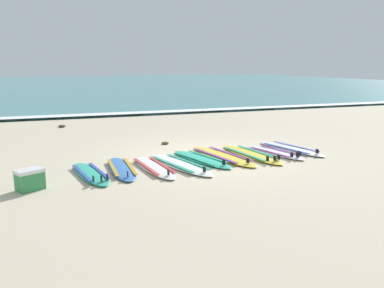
{
  "coord_description": "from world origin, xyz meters",
  "views": [
    {
      "loc": [
        -3.4,
        -8.48,
        2.19
      ],
      "look_at": [
        -0.26,
        0.33,
        0.25
      ],
      "focal_mm": 35.83,
      "sensor_mm": 36.0,
      "label": 1
    }
  ],
  "objects_px": {
    "surfboard_3": "(180,164)",
    "surfboard_7": "(274,152)",
    "surfboard_8": "(290,149)",
    "surfboard_5": "(222,156)",
    "cooler_box": "(30,179)",
    "surfboard_0": "(91,173)",
    "surfboard_1": "(121,168)",
    "surfboard_4": "(201,159)",
    "surfboard_6": "(251,154)",
    "surfboard_2": "(154,167)"
  },
  "relations": [
    {
      "from": "surfboard_3",
      "to": "surfboard_7",
      "type": "distance_m",
      "value": 2.62
    },
    {
      "from": "surfboard_7",
      "to": "surfboard_8",
      "type": "xyz_separation_m",
      "value": [
        0.63,
        0.25,
        -0.0
      ]
    },
    {
      "from": "surfboard_5",
      "to": "cooler_box",
      "type": "relative_size",
      "value": 4.57
    },
    {
      "from": "surfboard_0",
      "to": "surfboard_1",
      "type": "xyz_separation_m",
      "value": [
        0.66,
        0.18,
        -0.0
      ]
    },
    {
      "from": "surfboard_1",
      "to": "surfboard_4",
      "type": "distance_m",
      "value": 1.89
    },
    {
      "from": "surfboard_3",
      "to": "surfboard_4",
      "type": "bearing_deg",
      "value": 25.12
    },
    {
      "from": "surfboard_1",
      "to": "surfboard_7",
      "type": "distance_m",
      "value": 3.87
    },
    {
      "from": "surfboard_8",
      "to": "surfboard_6",
      "type": "bearing_deg",
      "value": -170.18
    },
    {
      "from": "cooler_box",
      "to": "surfboard_5",
      "type": "bearing_deg",
      "value": 14.26
    },
    {
      "from": "surfboard_1",
      "to": "surfboard_8",
      "type": "relative_size",
      "value": 0.89
    },
    {
      "from": "surfboard_2",
      "to": "surfboard_4",
      "type": "relative_size",
      "value": 0.98
    },
    {
      "from": "surfboard_1",
      "to": "surfboard_7",
      "type": "height_order",
      "value": "same"
    },
    {
      "from": "surfboard_2",
      "to": "surfboard_7",
      "type": "xyz_separation_m",
      "value": [
        3.19,
        0.35,
        0.0
      ]
    },
    {
      "from": "surfboard_3",
      "to": "cooler_box",
      "type": "bearing_deg",
      "value": -167.33
    },
    {
      "from": "surfboard_5",
      "to": "surfboard_7",
      "type": "xyz_separation_m",
      "value": [
        1.39,
        -0.09,
        0.0
      ]
    },
    {
      "from": "surfboard_0",
      "to": "surfboard_8",
      "type": "height_order",
      "value": "same"
    },
    {
      "from": "surfboard_0",
      "to": "surfboard_7",
      "type": "relative_size",
      "value": 1.01
    },
    {
      "from": "surfboard_1",
      "to": "cooler_box",
      "type": "relative_size",
      "value": 3.67
    },
    {
      "from": "surfboard_2",
      "to": "surfboard_3",
      "type": "xyz_separation_m",
      "value": [
        0.59,
        0.04,
        -0.0
      ]
    },
    {
      "from": "surfboard_6",
      "to": "surfboard_8",
      "type": "bearing_deg",
      "value": 9.82
    },
    {
      "from": "surfboard_4",
      "to": "surfboard_7",
      "type": "xyz_separation_m",
      "value": [
        1.98,
        0.02,
        0.0
      ]
    },
    {
      "from": "surfboard_1",
      "to": "surfboard_6",
      "type": "relative_size",
      "value": 0.84
    },
    {
      "from": "surfboard_2",
      "to": "surfboard_8",
      "type": "relative_size",
      "value": 0.94
    },
    {
      "from": "surfboard_6",
      "to": "cooler_box",
      "type": "distance_m",
      "value": 5.06
    },
    {
      "from": "surfboard_0",
      "to": "surfboard_4",
      "type": "height_order",
      "value": "same"
    },
    {
      "from": "surfboard_4",
      "to": "surfboard_1",
      "type": "bearing_deg",
      "value": -174.06
    },
    {
      "from": "surfboard_1",
      "to": "surfboard_2",
      "type": "height_order",
      "value": "same"
    },
    {
      "from": "surfboard_1",
      "to": "cooler_box",
      "type": "distance_m",
      "value": 1.92
    },
    {
      "from": "surfboard_0",
      "to": "cooler_box",
      "type": "height_order",
      "value": "cooler_box"
    },
    {
      "from": "surfboard_6",
      "to": "surfboard_4",
      "type": "bearing_deg",
      "value": -178.01
    },
    {
      "from": "surfboard_2",
      "to": "cooler_box",
      "type": "bearing_deg",
      "value": -165.21
    },
    {
      "from": "surfboard_2",
      "to": "surfboard_5",
      "type": "xyz_separation_m",
      "value": [
        1.81,
        0.44,
        -0.0
      ]
    },
    {
      "from": "surfboard_5",
      "to": "surfboard_8",
      "type": "distance_m",
      "value": 2.02
    },
    {
      "from": "surfboard_0",
      "to": "surfboard_2",
      "type": "distance_m",
      "value": 1.33
    },
    {
      "from": "surfboard_8",
      "to": "surfboard_4",
      "type": "bearing_deg",
      "value": -174.14
    },
    {
      "from": "surfboard_2",
      "to": "surfboard_4",
      "type": "height_order",
      "value": "same"
    },
    {
      "from": "surfboard_3",
      "to": "surfboard_4",
      "type": "height_order",
      "value": "same"
    },
    {
      "from": "cooler_box",
      "to": "surfboard_7",
      "type": "bearing_deg",
      "value": 9.96
    },
    {
      "from": "surfboard_3",
      "to": "surfboard_6",
      "type": "distance_m",
      "value": 1.97
    },
    {
      "from": "surfboard_8",
      "to": "surfboard_7",
      "type": "bearing_deg",
      "value": -158.48
    },
    {
      "from": "surfboard_3",
      "to": "cooler_box",
      "type": "xyz_separation_m",
      "value": [
        -3.01,
        -0.68,
        0.16
      ]
    },
    {
      "from": "surfboard_0",
      "to": "surfboard_6",
      "type": "distance_m",
      "value": 3.89
    },
    {
      "from": "surfboard_2",
      "to": "surfboard_4",
      "type": "bearing_deg",
      "value": 15.13
    },
    {
      "from": "surfboard_4",
      "to": "surfboard_7",
      "type": "relative_size",
      "value": 1.1
    },
    {
      "from": "surfboard_2",
      "to": "surfboard_7",
      "type": "distance_m",
      "value": 3.21
    },
    {
      "from": "surfboard_0",
      "to": "surfboard_6",
      "type": "relative_size",
      "value": 0.83
    },
    {
      "from": "cooler_box",
      "to": "surfboard_3",
      "type": "bearing_deg",
      "value": 12.67
    },
    {
      "from": "surfboard_5",
      "to": "surfboard_7",
      "type": "distance_m",
      "value": 1.39
    },
    {
      "from": "surfboard_3",
      "to": "surfboard_4",
      "type": "relative_size",
      "value": 1.11
    },
    {
      "from": "surfboard_7",
      "to": "cooler_box",
      "type": "relative_size",
      "value": 3.56
    }
  ]
}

